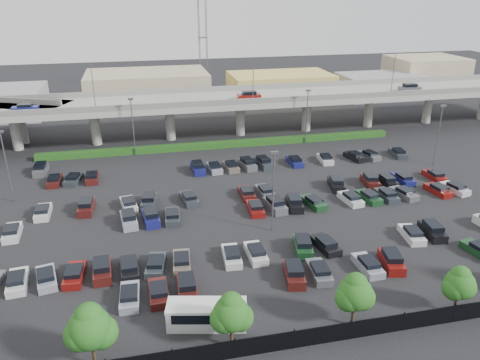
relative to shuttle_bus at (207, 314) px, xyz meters
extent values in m
plane|color=black|center=(10.57, 23.56, -1.23)|extent=(280.00, 280.00, 0.00)
cube|color=gray|center=(10.57, 55.56, 6.02)|extent=(150.00, 13.00, 1.10)
cube|color=slate|center=(10.57, 49.31, 7.07)|extent=(150.00, 0.50, 1.00)
cube|color=slate|center=(10.57, 61.81, 7.07)|extent=(150.00, 0.50, 1.00)
cylinder|color=gray|center=(-26.43, 55.56, 2.12)|extent=(1.80, 1.80, 6.70)
cube|color=slate|center=(-26.43, 55.56, 5.27)|extent=(2.60, 9.75, 0.50)
cylinder|color=gray|center=(-12.43, 55.56, 2.12)|extent=(1.80, 1.80, 6.70)
cube|color=slate|center=(-12.43, 55.56, 5.27)|extent=(2.60, 9.75, 0.50)
cylinder|color=gray|center=(1.57, 55.56, 2.12)|extent=(1.80, 1.80, 6.70)
cube|color=slate|center=(1.57, 55.56, 5.27)|extent=(2.60, 9.75, 0.50)
cylinder|color=gray|center=(15.57, 55.56, 2.12)|extent=(1.80, 1.80, 6.70)
cube|color=slate|center=(15.57, 55.56, 5.27)|extent=(2.60, 9.75, 0.50)
cylinder|color=gray|center=(29.57, 55.56, 2.12)|extent=(1.80, 1.80, 6.70)
cube|color=slate|center=(29.57, 55.56, 5.27)|extent=(2.60, 9.75, 0.50)
cylinder|color=gray|center=(43.57, 55.56, 2.12)|extent=(1.80, 1.80, 6.70)
cube|color=slate|center=(43.57, 55.56, 5.27)|extent=(2.60, 9.75, 0.50)
cylinder|color=gray|center=(57.57, 55.56, 2.12)|extent=(1.80, 1.80, 6.70)
cube|color=slate|center=(57.57, 55.56, 5.27)|extent=(2.60, 9.75, 0.50)
cube|color=navy|center=(-23.43, 52.56, 6.98)|extent=(4.40, 1.82, 0.82)
cube|color=black|center=(-23.43, 52.56, 7.61)|extent=(2.30, 1.60, 0.50)
cube|color=maroon|center=(16.57, 52.56, 7.10)|extent=(4.40, 1.82, 1.05)
cube|color=black|center=(16.57, 52.56, 7.92)|extent=(2.60, 1.60, 0.65)
cube|color=#505257|center=(50.57, 52.56, 7.10)|extent=(4.40, 1.82, 1.05)
cube|color=black|center=(50.57, 52.56, 7.92)|extent=(2.60, 1.60, 0.65)
cylinder|color=#4F4F54|center=(-11.43, 49.46, 10.57)|extent=(0.14, 0.14, 8.00)
cylinder|color=#4F4F54|center=(16.57, 49.46, 10.57)|extent=(0.14, 0.14, 8.00)
cylinder|color=#4F4F54|center=(44.57, 49.46, 10.57)|extent=(0.14, 0.14, 8.00)
cylinder|color=gray|center=(-26.03, 59.37, 2.12)|extent=(1.60, 1.60, 6.70)
cube|color=#164213|center=(10.57, 48.56, -0.68)|extent=(66.00, 1.60, 1.10)
cube|color=black|center=(10.57, -4.44, -0.33)|extent=(70.00, 0.06, 1.80)
cylinder|color=black|center=(-3.43, -4.44, -0.23)|extent=(0.10, 0.10, 2.00)
cylinder|color=black|center=(1.57, -4.44, -0.23)|extent=(0.10, 0.10, 2.00)
cylinder|color=black|center=(6.57, -4.44, -0.23)|extent=(0.10, 0.10, 2.00)
cylinder|color=black|center=(11.57, -4.44, -0.23)|extent=(0.10, 0.10, 2.00)
cylinder|color=black|center=(16.57, -4.44, -0.23)|extent=(0.10, 0.10, 2.00)
cylinder|color=black|center=(21.57, -4.44, -0.23)|extent=(0.10, 0.10, 2.00)
cylinder|color=#332316|center=(-9.43, -2.89, -0.14)|extent=(0.26, 0.26, 2.18)
sphere|color=#1C4D14|center=(-9.43, -2.89, 2.53)|extent=(3.39, 3.39, 3.39)
sphere|color=#1C4D14|center=(-8.64, -2.79, 1.92)|extent=(2.67, 2.67, 2.67)
sphere|color=#1C4D14|center=(-10.10, -2.97, 2.16)|extent=(2.67, 2.67, 2.67)
sphere|color=#1C4D14|center=(-9.39, -2.77, 3.50)|extent=(2.30, 2.30, 2.30)
cylinder|color=#332316|center=(1.57, -3.12, -0.25)|extent=(0.26, 0.26, 1.96)
sphere|color=#1C4D14|center=(1.57, -3.12, 2.14)|extent=(3.04, 3.04, 3.04)
sphere|color=#1C4D14|center=(2.27, -3.02, 1.60)|extent=(2.39, 2.39, 2.39)
sphere|color=#1C4D14|center=(0.97, -3.20, 1.81)|extent=(2.39, 2.39, 2.39)
sphere|color=#1C4D14|center=(1.61, -3.00, 3.01)|extent=(2.06, 2.06, 2.06)
cylinder|color=#332316|center=(12.57, -2.83, -0.24)|extent=(0.26, 0.26, 1.97)
sphere|color=#1C4D14|center=(12.57, -2.83, 2.16)|extent=(3.07, 3.07, 3.07)
sphere|color=#1C4D14|center=(13.28, -2.73, 1.62)|extent=(2.41, 2.41, 2.41)
sphere|color=#1C4D14|center=(11.97, -2.91, 1.84)|extent=(2.41, 2.41, 2.41)
sphere|color=#1C4D14|center=(12.61, -2.71, 3.04)|extent=(2.08, 2.08, 2.08)
cylinder|color=#332316|center=(22.57, -3.26, -0.33)|extent=(0.26, 0.26, 1.80)
sphere|color=#1C4D14|center=(22.57, -3.26, 1.86)|extent=(2.79, 2.79, 2.79)
sphere|color=#1C4D14|center=(23.22, -3.16, 1.36)|extent=(2.19, 2.19, 2.19)
sphere|color=#1C4D14|center=(22.02, -3.34, 1.56)|extent=(2.19, 2.19, 2.19)
sphere|color=#1C4D14|center=(22.61, -3.14, 2.66)|extent=(1.89, 1.89, 1.89)
cube|color=silver|center=(0.00, 0.00, -0.22)|extent=(7.27, 3.75, 2.02)
cube|color=black|center=(0.00, 0.00, 0.26)|extent=(6.34, 3.60, 0.91)
cube|color=silver|center=(0.00, 0.00, 0.91)|extent=(7.38, 3.87, 0.24)
cube|color=#8A8E9E|center=(-6.68, 5.06, -0.82)|extent=(1.98, 4.46, 0.82)
cube|color=black|center=(-6.68, 4.86, -0.19)|extent=(1.69, 2.36, 0.50)
cube|color=#471512|center=(-3.93, 5.06, -0.82)|extent=(1.91, 4.44, 0.82)
cube|color=black|center=(-3.93, 4.86, -0.19)|extent=(1.65, 2.33, 0.50)
cube|color=#471512|center=(-1.18, 5.06, -0.70)|extent=(1.98, 4.46, 1.05)
cube|color=black|center=(-1.18, 5.06, 0.12)|extent=(1.69, 2.66, 0.65)
cube|color=#471512|center=(9.82, 5.06, -0.70)|extent=(2.52, 4.64, 1.05)
cube|color=black|center=(9.82, 5.06, 0.12)|extent=(2.01, 2.83, 0.65)
cube|color=#505257|center=(12.57, 5.06, -0.82)|extent=(2.14, 4.52, 0.82)
cube|color=black|center=(12.57, 4.86, -0.19)|extent=(1.77, 2.41, 0.50)
cube|color=#8A8E9E|center=(18.07, 5.06, -0.82)|extent=(1.92, 4.44, 0.82)
cube|color=black|center=(18.07, 4.86, -0.19)|extent=(1.65, 2.34, 0.50)
cube|color=maroon|center=(20.82, 5.06, -0.70)|extent=(2.71, 4.69, 1.05)
cube|color=black|center=(20.82, 5.06, 0.12)|extent=(2.12, 2.88, 0.65)
cube|color=#163F1E|center=(31.82, 5.06, -0.82)|extent=(2.58, 4.66, 0.82)
cube|color=silver|center=(-17.68, 10.06, -0.82)|extent=(2.25, 4.56, 0.82)
cube|color=black|center=(-17.68, 9.86, -0.19)|extent=(1.82, 2.45, 0.50)
cube|color=#8A8E9E|center=(-14.93, 10.06, -0.82)|extent=(2.69, 4.68, 0.82)
cube|color=black|center=(-14.93, 9.86, -0.19)|extent=(2.04, 2.58, 0.50)
cube|color=maroon|center=(-12.18, 10.06, -0.82)|extent=(2.13, 4.52, 0.82)
cube|color=black|center=(-12.18, 9.86, -0.19)|extent=(1.76, 2.41, 0.50)
cube|color=#471512|center=(-9.43, 10.06, -0.70)|extent=(2.05, 4.49, 1.05)
cube|color=black|center=(-9.43, 10.06, 0.12)|extent=(1.74, 2.68, 0.65)
cube|color=black|center=(-6.68, 10.06, -0.82)|extent=(2.07, 4.50, 0.82)
cube|color=black|center=(-6.68, 9.86, -0.19)|extent=(1.73, 2.39, 0.50)
cube|color=#2C3339|center=(-3.93, 10.06, -0.82)|extent=(2.58, 4.66, 0.82)
cube|color=black|center=(-3.93, 9.86, -0.19)|extent=(1.99, 2.55, 0.50)
cube|color=#645A4E|center=(-1.18, 10.06, -0.82)|extent=(2.19, 4.54, 0.82)
cube|color=black|center=(-1.18, 9.86, -0.19)|extent=(1.79, 2.43, 0.50)
cube|color=silver|center=(4.32, 10.06, -0.82)|extent=(2.10, 4.51, 0.82)
cube|color=black|center=(4.32, 9.86, -0.19)|extent=(1.74, 2.40, 0.50)
cube|color=silver|center=(7.07, 10.06, -0.82)|extent=(1.88, 4.42, 0.82)
cube|color=black|center=(7.07, 9.86, -0.19)|extent=(1.63, 2.32, 0.50)
cube|color=#163F1E|center=(12.57, 10.06, -0.70)|extent=(2.66, 4.67, 1.05)
cube|color=black|center=(12.57, 10.06, 0.12)|extent=(2.09, 2.87, 0.65)
cube|color=black|center=(15.32, 10.06, -0.82)|extent=(2.48, 4.63, 0.82)
cube|color=black|center=(15.32, 9.86, -0.19)|extent=(1.94, 2.52, 0.50)
cube|color=silver|center=(26.32, 10.06, -0.82)|extent=(2.40, 4.61, 0.82)
cube|color=black|center=(26.32, 9.86, -0.19)|extent=(1.90, 2.50, 0.50)
cube|color=black|center=(29.07, 10.06, -0.70)|extent=(2.37, 4.60, 1.05)
cube|color=black|center=(29.07, 10.06, 0.12)|extent=(1.92, 2.78, 0.65)
cube|color=silver|center=(-20.43, 21.06, -0.82)|extent=(2.09, 4.51, 0.82)
cube|color=black|center=(-20.43, 20.86, -0.19)|extent=(1.74, 2.40, 0.50)
cube|color=#8A8E9E|center=(-6.68, 21.06, -0.70)|extent=(2.30, 4.58, 1.05)
cube|color=black|center=(-6.68, 21.06, 0.12)|extent=(1.88, 2.76, 0.65)
cube|color=navy|center=(-3.93, 21.06, -0.70)|extent=(2.27, 4.57, 1.05)
cube|color=black|center=(-3.93, 21.06, 0.12)|extent=(1.86, 2.75, 0.65)
cube|color=#2C3339|center=(-1.18, 21.06, -0.82)|extent=(2.16, 4.53, 0.82)
cube|color=black|center=(-1.18, 20.86, -0.19)|extent=(1.78, 2.42, 0.50)
cube|color=maroon|center=(9.82, 21.06, -0.82)|extent=(2.05, 4.49, 0.82)
cube|color=black|center=(9.82, 20.86, -0.19)|extent=(1.72, 2.38, 0.50)
cube|color=#505257|center=(12.57, 21.06, -0.70)|extent=(2.42, 4.61, 1.05)
cube|color=black|center=(12.57, 21.06, 0.12)|extent=(1.95, 2.80, 0.65)
cube|color=black|center=(15.32, 21.06, -0.70)|extent=(2.43, 4.62, 1.05)
cube|color=black|center=(15.32, 21.06, 0.12)|extent=(1.96, 2.80, 0.65)
cube|color=#163F1E|center=(18.07, 21.06, -0.82)|extent=(2.75, 4.69, 0.82)
cube|color=black|center=(18.07, 20.86, -0.19)|extent=(2.07, 2.60, 0.50)
cube|color=silver|center=(23.57, 21.06, -0.82)|extent=(2.30, 4.58, 0.82)
cube|color=black|center=(23.57, 20.86, -0.19)|extent=(1.85, 2.47, 0.50)
cube|color=#163F1E|center=(26.32, 21.06, -0.82)|extent=(2.43, 4.62, 0.82)
cube|color=black|center=(26.32, 20.86, -0.19)|extent=(1.92, 2.51, 0.50)
cube|color=#2C3339|center=(29.07, 21.06, -0.82)|extent=(1.92, 4.44, 0.82)
cube|color=black|center=(29.07, 20.86, -0.19)|extent=(1.66, 2.34, 0.50)
cube|color=#505257|center=(31.82, 21.06, -0.82)|extent=(2.66, 4.67, 0.82)
cube|color=black|center=(31.82, 20.86, -0.19)|extent=(2.03, 2.57, 0.50)
cube|color=maroon|center=(37.32, 21.06, -0.82)|extent=(2.32, 4.58, 0.82)
cube|color=black|center=(37.32, 20.86, -0.19)|extent=(1.86, 2.47, 0.50)
cube|color=silver|center=(40.07, 21.06, -0.82)|extent=(2.64, 4.67, 0.82)
cube|color=black|center=(40.07, 20.86, -0.19)|extent=(2.02, 2.57, 0.50)
cube|color=silver|center=(-17.68, 26.06, -0.82)|extent=(1.91, 4.44, 0.82)
cube|color=black|center=(-17.68, 25.86, -0.19)|extent=(1.65, 2.33, 0.50)
cube|color=#471512|center=(-12.18, 26.06, -0.70)|extent=(2.18, 4.54, 1.05)
cube|color=black|center=(-12.18, 26.06, 0.12)|extent=(1.81, 2.73, 0.65)
cube|color=silver|center=(-6.68, 26.06, -0.82)|extent=(2.52, 4.64, 0.82)
cube|color=black|center=(-6.68, 25.86, -0.19)|extent=(1.96, 2.53, 0.50)
cube|color=#2C3339|center=(-3.93, 26.06, -0.70)|extent=(2.48, 4.63, 1.05)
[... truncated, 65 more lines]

